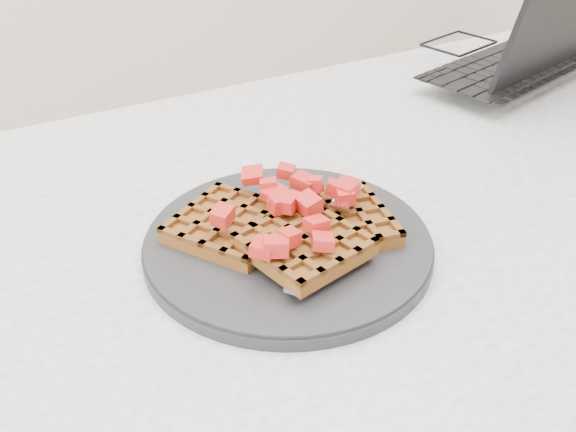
{
  "coord_description": "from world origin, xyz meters",
  "views": [
    {
      "loc": [
        -0.4,
        -0.48,
        1.13
      ],
      "look_at": [
        -0.15,
        -0.03,
        0.79
      ],
      "focal_mm": 40.0,
      "sensor_mm": 36.0,
      "label": 1
    }
  ],
  "objects": [
    {
      "name": "table",
      "position": [
        0.0,
        0.0,
        0.64
      ],
      "size": [
        1.2,
        0.8,
        0.75
      ],
      "color": "silver",
      "rests_on": "ground"
    },
    {
      "name": "laptop",
      "position": [
        0.41,
        0.24,
        0.79
      ],
      "size": [
        0.42,
        0.35,
        0.26
      ],
      "rotation": [
        0.0,
        0.0,
        3.38
      ],
      "color": "black",
      "rests_on": "table"
    },
    {
      "name": "plate",
      "position": [
        -0.15,
        -0.03,
        0.76
      ],
      "size": [
        0.29,
        0.29,
        0.02
      ],
      "primitive_type": "cylinder",
      "color": "black",
      "rests_on": "table"
    },
    {
      "name": "waffles",
      "position": [
        -0.15,
        -0.03,
        0.78
      ],
      "size": [
        0.23,
        0.2,
        0.03
      ],
      "color": "brown",
      "rests_on": "plate"
    },
    {
      "name": "fork",
      "position": [
        -0.12,
        -0.06,
        0.77
      ],
      "size": [
        0.16,
        0.13,
        0.02
      ],
      "primitive_type": null,
      "rotation": [
        0.0,
        0.0,
        -0.9
      ],
      "color": "silver",
      "rests_on": "plate"
    },
    {
      "name": "strawberry_pile",
      "position": [
        -0.15,
        -0.03,
        0.8
      ],
      "size": [
        0.15,
        0.15,
        0.02
      ],
      "primitive_type": null,
      "color": "#A90302",
      "rests_on": "waffles"
    }
  ]
}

